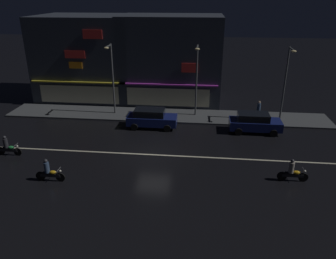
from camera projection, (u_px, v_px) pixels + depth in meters
name	position (u px, v px, depth m)	size (l,w,h in m)	color
ground_plane	(153.00, 155.00, 23.83)	(140.00, 140.00, 0.00)	black
lane_divider_stripe	(153.00, 155.00, 23.83)	(29.01, 0.16, 0.01)	beige
sidewalk_far	(166.00, 115.00, 31.34)	(30.54, 3.74, 0.14)	#424447
storefront_left_block	(90.00, 57.00, 36.01)	(10.33, 8.29, 8.80)	#2D333D
storefront_center_block	(171.00, 59.00, 34.48)	(10.37, 6.95, 8.90)	#2D333D
streetlamp_west	(112.00, 74.00, 30.04)	(0.44, 1.64, 6.61)	#47494C
streetlamp_mid	(197.00, 75.00, 29.57)	(0.44, 1.64, 6.59)	#47494C
streetlamp_east	(286.00, 78.00, 28.31)	(0.44, 1.64, 6.63)	#47494C
pedestrian_on_sidewalk	(258.00, 112.00, 29.40)	(0.32, 0.32, 1.90)	#334766
parked_car_near_kerb	(255.00, 122.00, 27.44)	(4.30, 1.98, 1.67)	navy
parked_car_trailing	(151.00, 118.00, 28.40)	(4.30, 1.98, 1.67)	navy
motorcycle_lead	(49.00, 172.00, 20.31)	(1.90, 0.60, 1.52)	black
motorcycle_following	(292.00, 172.00, 20.29)	(1.90, 0.60, 1.52)	black
motorcycle_opposite_lane	(8.00, 147.00, 23.57)	(1.90, 0.60, 1.52)	black
traffic_cone	(249.00, 126.00, 28.19)	(0.36, 0.36, 0.55)	orange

